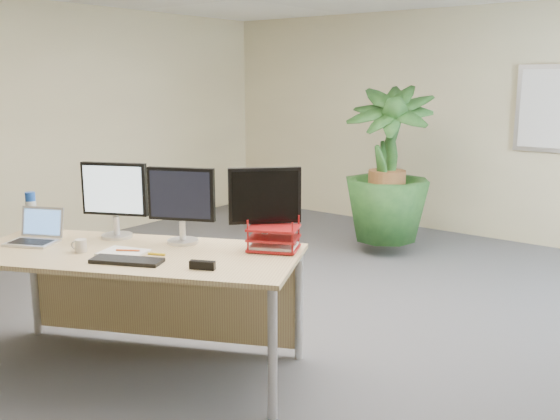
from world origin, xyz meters
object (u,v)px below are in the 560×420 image
Objects in this scene: floor_plant at (387,185)px; monitor_left at (115,195)px; laptop at (37,233)px; monitor_right at (181,200)px; desk at (142,272)px.

floor_plant is 2.90× the size of monitor_left.
floor_plant is 3.78m from laptop.
floor_plant is at bearing 92.71° from monitor_right.
monitor_left is at bearing 168.40° from desk.
desk is 3.40m from floor_plant.
laptop is at bearing -144.13° from monitor_right.
laptop is (-0.65, -3.73, 0.11)m from floor_plant.
floor_plant reaches higher than monitor_left.
monitor_left reaches higher than laptop.
desk is at bearing -119.24° from monitor_right.
laptop reaches higher than desk.
monitor_right is at bearing 20.63° from monitor_left.
monitor_left reaches higher than desk.
floor_plant is (-0.01, 3.39, 0.12)m from desk.
monitor_right reaches higher than desk.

